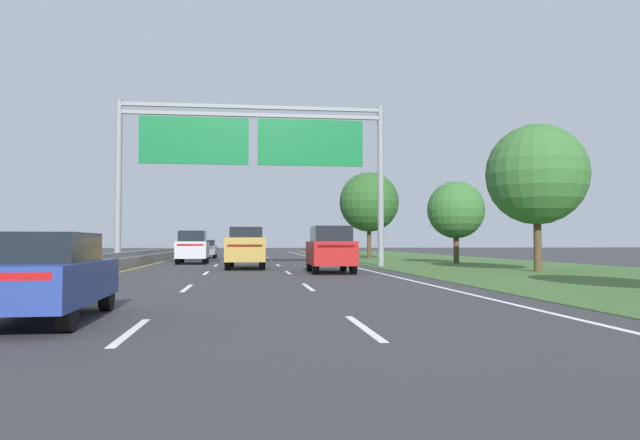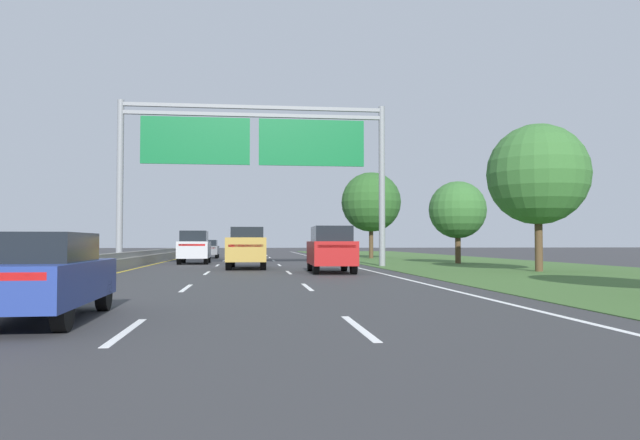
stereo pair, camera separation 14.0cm
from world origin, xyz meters
The scene contains 14 objects.
ground_plane centered at (0.00, 35.00, 0.00)m, with size 220.00×220.00×0.00m, color #333335.
lane_striping centered at (0.00, 34.54, 0.00)m, with size 11.96×106.00×0.01m.
grass_verge_right centered at (13.95, 35.00, 0.01)m, with size 14.00×110.00×0.02m, color #3D602D.
median_barrier_concrete centered at (-6.60, 35.00, 0.35)m, with size 0.60×110.00×0.85m.
overhead_sign_gantry centered at (0.30, 34.89, 6.61)m, with size 15.06×0.42×9.26m.
pickup_truck_gold centered at (-0.08, 32.96, 1.07)m, with size 2.10×5.43×2.20m.
car_silver_left_lane_suv centered at (-3.49, 40.58, 1.10)m, with size 1.99×4.74×2.11m.
car_grey_left_lane_sedan centered at (-3.56, 54.14, 0.82)m, with size 1.87×4.42×1.57m.
car_black_centre_lane_sedan centered at (0.16, 48.39, 0.82)m, with size 1.88×4.42×1.57m.
car_blue_left_lane_sedan centered at (-3.66, 12.02, 0.82)m, with size 1.92×4.44×1.57m.
car_red_right_lane_suv centered at (3.76, 28.19, 1.10)m, with size 2.01×4.75×2.11m.
roadside_tree_mid centered at (13.59, 27.85, 4.59)m, with size 4.76×4.76×6.98m.
roadside_tree_far centered at (13.45, 38.63, 3.48)m, with size 3.71×3.71×5.35m.
roadside_tree_distant centered at (10.30, 51.26, 4.79)m, with size 5.06×5.06×7.33m.
Camera 2 is at (0.07, 0.66, 1.40)m, focal length 34.09 mm.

